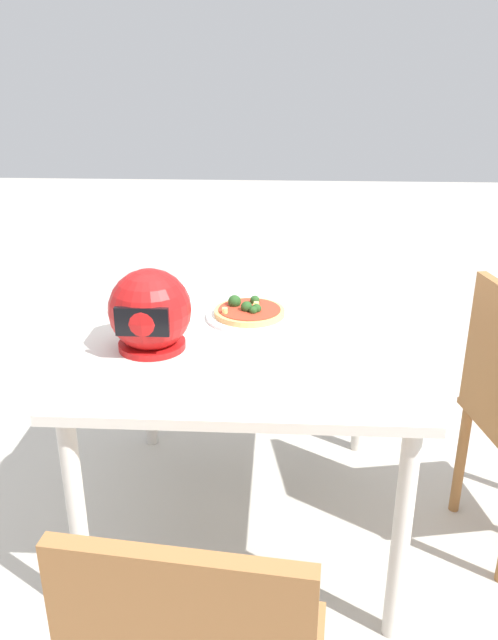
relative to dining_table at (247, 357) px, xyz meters
The scene contains 6 objects.
ground_plane 0.64m from the dining_table, ahead, with size 14.00×14.00×0.00m, color #B2ADA3.
dining_table is the anchor object (origin of this frame).
pizza_plate 0.16m from the dining_table, 91.63° to the right, with size 0.29×0.29×0.01m, color white.
pizza 0.17m from the dining_table, 90.18° to the right, with size 0.23×0.23×0.06m.
motorcycle_helmet 0.36m from the dining_table, 23.20° to the left, with size 0.24×0.24×0.24m.
drinking_glass 0.29m from the dining_table, 16.35° to the right, with size 0.07×0.07×0.11m, color silver.
Camera 1 is at (-0.10, 1.79, 1.50)m, focal length 35.16 mm.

